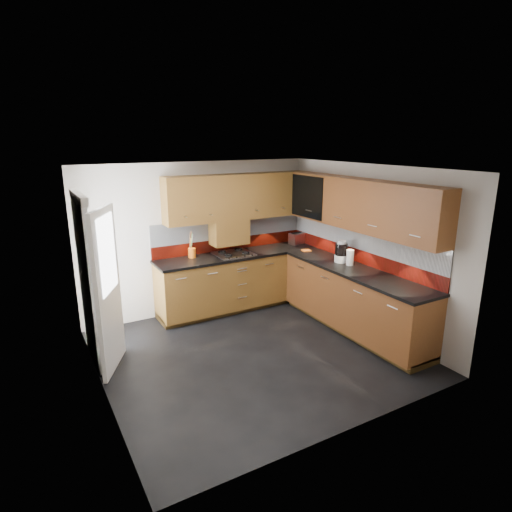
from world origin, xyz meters
TOP-DOWN VIEW (x-y plane):
  - room at (0.00, 0.00)m, footprint 4.00×3.80m
  - base_cabinets at (1.07, 0.72)m, footprint 2.70×3.20m
  - countertop at (1.05, 0.70)m, footprint 2.72×3.22m
  - backsplash at (1.28, 0.93)m, footprint 2.70×3.20m
  - upper_cabinets at (1.23, 0.78)m, footprint 2.50×3.20m
  - extractor_hood at (0.45, 1.64)m, footprint 0.60×0.33m
  - glass_cabinet at (1.71, 1.07)m, footprint 0.32×0.80m
  - back_door at (-1.78, 0.75)m, footprint 0.42×1.19m
  - gas_hob at (0.45, 1.47)m, footprint 0.59×0.52m
  - utensil_pot at (-0.20, 1.64)m, footprint 0.12×0.12m
  - toaster at (1.75, 1.57)m, footprint 0.30×0.21m
  - food_processor at (1.66, 0.30)m, footprint 0.20×0.20m
  - paper_towel at (1.67, 0.11)m, footprint 0.14×0.14m
  - orange_cloth at (1.59, 1.08)m, footprint 0.16×0.15m

SIDE VIEW (x-z plane):
  - base_cabinets at x=1.07m, z-range -0.04..0.91m
  - countertop at x=1.05m, z-range 0.90..0.94m
  - orange_cloth at x=1.59m, z-range 0.94..0.96m
  - gas_hob at x=0.45m, z-range 0.93..0.98m
  - back_door at x=-1.78m, z-range 0.01..2.05m
  - utensil_pot at x=-0.20m, z-range 0.82..1.25m
  - toaster at x=1.75m, z-range 0.94..1.14m
  - paper_towel at x=1.67m, z-range 0.94..1.17m
  - food_processor at x=1.66m, z-range 0.93..1.25m
  - backsplash at x=1.28m, z-range 0.94..1.48m
  - extractor_hood at x=0.45m, z-range 1.08..1.48m
  - room at x=0.00m, z-range 0.18..2.82m
  - upper_cabinets at x=1.23m, z-range 1.48..2.20m
  - glass_cabinet at x=1.71m, z-range 1.54..2.20m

